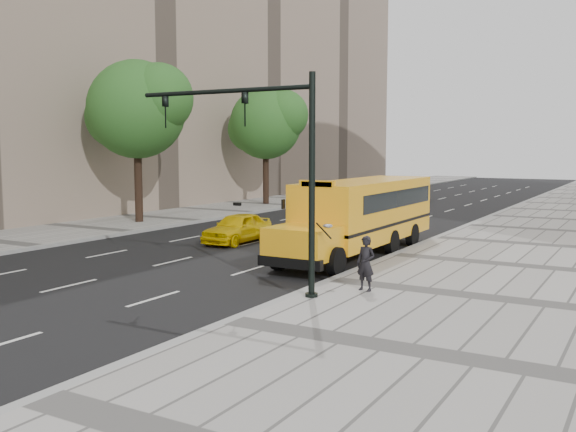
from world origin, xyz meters
The scene contains 12 objects.
ground centered at (0.00, 0.00, 0.00)m, with size 140.00×140.00×0.00m, color black.
sidewalk_museum centered at (12.00, 0.00, 0.07)m, with size 12.00×140.00×0.15m, color #9B9792.
sidewalk_far centered at (-11.00, 0.00, 0.07)m, with size 6.00×140.00×0.15m, color #9B9792.
curb_museum centered at (6.00, 0.00, 0.07)m, with size 0.30×140.00×0.15m, color gray.
curb_far centered at (-8.00, 0.00, 0.07)m, with size 0.30×140.00×0.15m, color gray.
tree_b centered at (-10.40, 3.31, 6.49)m, with size 6.16×5.48×9.19m.
tree_c centered at (-10.40, 16.87, 6.16)m, with size 5.96×5.30×8.76m.
school_bus centered at (4.50, 0.46, 1.76)m, with size 2.96×11.56×3.19m.
taxi_near centered at (-1.63, 0.24, 0.69)m, with size 1.62×4.03×1.37m, color #E2BA03.
taxi_far centered at (-1.20, 9.59, 0.71)m, with size 1.50×4.30×1.42m, color #E2BA03.
pedestrian centered at (7.62, -6.57, 0.96)m, with size 0.59×0.39×1.62m, color black.
traffic_signal centered at (5.19, -8.03, 4.09)m, with size 6.18×0.36×6.40m.
Camera 1 is at (14.92, -23.72, 4.35)m, focal length 40.00 mm.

